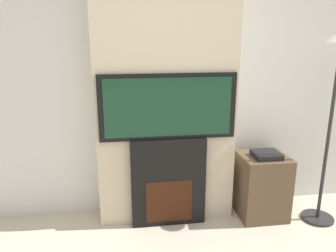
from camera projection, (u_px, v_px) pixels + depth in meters
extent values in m
cube|color=silver|center=(163.00, 69.00, 2.94)|extent=(6.00, 0.06, 2.70)
cube|color=beige|center=(166.00, 71.00, 2.78)|extent=(1.21, 0.29, 2.70)
cube|color=black|center=(168.00, 181.00, 2.89)|extent=(0.65, 0.14, 0.80)
cube|color=#33160A|center=(169.00, 202.00, 2.87)|extent=(0.40, 0.01, 0.38)
cube|color=black|center=(168.00, 107.00, 2.71)|extent=(1.15, 0.06, 0.56)
cube|color=#143823|center=(169.00, 108.00, 2.68)|extent=(1.05, 0.01, 0.49)
cylinder|color=#262628|center=(317.00, 218.00, 3.04)|extent=(0.29, 0.29, 0.03)
cylinder|color=#262628|center=(329.00, 136.00, 2.82)|extent=(0.03, 0.03, 1.57)
cube|color=brown|center=(262.00, 186.00, 3.03)|extent=(0.42, 0.40, 0.60)
cube|color=black|center=(266.00, 155.00, 2.91)|extent=(0.23, 0.22, 0.05)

